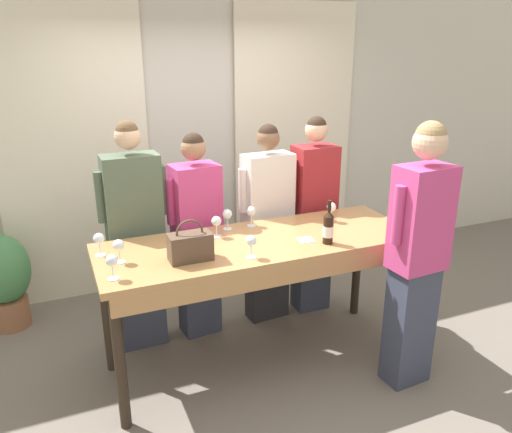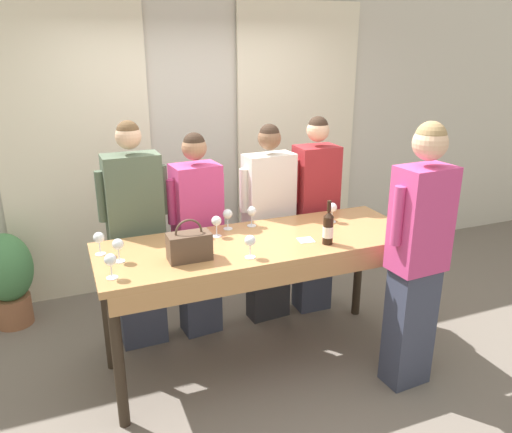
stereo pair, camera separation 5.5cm
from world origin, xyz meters
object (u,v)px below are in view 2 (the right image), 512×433
(wine_glass_front_mid, at_px, (99,238))
(potted_plant, at_px, (8,276))
(guest_pink_top, at_px, (198,235))
(tasting_bar, at_px, (262,256))
(wine_glass_center_mid, at_px, (110,261))
(guest_striped_shirt, at_px, (315,215))
(wine_bottle, at_px, (328,228))
(guest_olive_jacket, at_px, (137,236))
(wine_glass_back_mid, at_px, (332,208))
(handbag, at_px, (189,246))
(guest_cream_sweater, at_px, (269,223))
(host_pouring, at_px, (417,255))
(wine_glass_center_right, at_px, (250,241))
(wine_glass_front_left, at_px, (118,245))
(wine_glass_back_left, at_px, (216,222))
(wine_glass_front_right, at_px, (252,212))
(wine_glass_center_left, at_px, (228,215))

(wine_glass_front_mid, distance_m, potted_plant, 1.45)
(guest_pink_top, relative_size, potted_plant, 2.02)
(tasting_bar, xyz_separation_m, wine_glass_center_mid, (-1.04, -0.20, 0.22))
(tasting_bar, height_order, guest_striped_shirt, guest_striped_shirt)
(wine_bottle, xyz_separation_m, potted_plant, (-2.16, 1.50, -0.64))
(guest_olive_jacket, bearing_deg, tasting_bar, -38.37)
(wine_bottle, height_order, guest_olive_jacket, guest_olive_jacket)
(wine_glass_back_mid, relative_size, potted_plant, 0.19)
(handbag, xyz_separation_m, guest_olive_jacket, (-0.23, 0.72, -0.16))
(wine_glass_center_mid, bearing_deg, tasting_bar, 11.12)
(guest_cream_sweater, relative_size, host_pouring, 0.92)
(guest_striped_shirt, bearing_deg, wine_glass_center_right, -137.80)
(guest_cream_sweater, distance_m, host_pouring, 1.32)
(wine_glass_front_left, relative_size, wine_glass_back_left, 1.00)
(tasting_bar, distance_m, guest_cream_sweater, 0.69)
(wine_bottle, bearing_deg, wine_glass_center_mid, 179.89)
(guest_pink_top, bearing_deg, handbag, -108.98)
(wine_glass_front_left, xyz_separation_m, wine_glass_front_mid, (-0.10, 0.16, 0.00))
(wine_glass_front_mid, bearing_deg, wine_glass_back_mid, -0.38)
(wine_bottle, relative_size, potted_plant, 0.38)
(wine_glass_center_mid, distance_m, guest_pink_top, 1.13)
(wine_glass_front_right, distance_m, host_pouring, 1.22)
(tasting_bar, distance_m, wine_glass_back_mid, 0.72)
(wine_glass_front_mid, distance_m, wine_glass_back_mid, 1.73)
(wine_glass_center_left, distance_m, guest_pink_top, 0.40)
(wine_glass_center_right, distance_m, guest_striped_shirt, 1.26)
(wine_bottle, relative_size, guest_olive_jacket, 0.17)
(wine_glass_front_mid, distance_m, wine_glass_back_left, 0.81)
(wine_glass_front_left, bearing_deg, handbag, -17.55)
(wine_glass_center_left, distance_m, wine_glass_center_right, 0.56)
(wine_glass_center_mid, bearing_deg, guest_striped_shirt, 24.48)
(wine_bottle, bearing_deg, wine_glass_center_right, -177.85)
(wine_glass_front_left, relative_size, potted_plant, 0.19)
(handbag, relative_size, wine_glass_center_mid, 1.77)
(wine_bottle, relative_size, wine_glass_back_mid, 2.01)
(tasting_bar, height_order, host_pouring, host_pouring)
(wine_glass_center_right, height_order, wine_glass_back_left, same)
(tasting_bar, height_order, guest_olive_jacket, guest_olive_jacket)
(guest_pink_top, bearing_deg, wine_glass_front_right, -39.91)
(wine_glass_back_mid, xyz_separation_m, guest_olive_jacket, (-1.43, 0.44, -0.18))
(handbag, bearing_deg, tasting_bar, 11.68)
(wine_glass_center_right, relative_size, guest_cream_sweater, 0.09)
(wine_glass_front_right, relative_size, wine_glass_back_left, 1.00)
(wine_glass_front_left, height_order, wine_glass_center_right, same)
(wine_glass_center_left, relative_size, wine_glass_back_left, 1.00)
(guest_olive_jacket, xyz_separation_m, host_pouring, (1.63, -1.20, 0.06))
(wine_glass_front_mid, distance_m, guest_cream_sweater, 1.46)
(wine_glass_back_left, height_order, guest_striped_shirt, guest_striped_shirt)
(wine_glass_center_left, bearing_deg, handbag, -132.85)
(wine_bottle, bearing_deg, guest_cream_sweater, 96.19)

